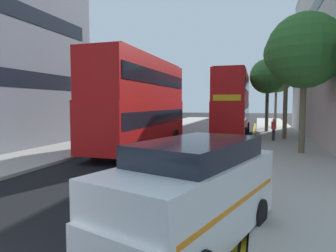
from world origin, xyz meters
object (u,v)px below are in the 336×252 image
Objects in this scene: double_decker_bus_oncoming at (233,102)px; taxi_minivan at (192,193)px; pedestrian_far at (274,129)px; double_decker_bus_away at (141,101)px.

taxi_minivan is at bearing -87.57° from double_decker_bus_oncoming.
double_decker_bus_oncoming is 21.41m from taxi_minivan.
double_decker_bus_oncoming reaches higher than pedestrian_far.
taxi_minivan is (5.66, -11.33, -1.96)m from double_decker_bus_away.
double_decker_bus_oncoming is 5.49m from pedestrian_far.
taxi_minivan reaches higher than pedestrian_far.
double_decker_bus_away is 6.69× the size of pedestrian_far.
double_decker_bus_away is 10.33m from pedestrian_far.
pedestrian_far is (8.07, 6.11, -2.04)m from double_decker_bus_away.
pedestrian_far is (2.41, 17.43, -0.08)m from taxi_minivan.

